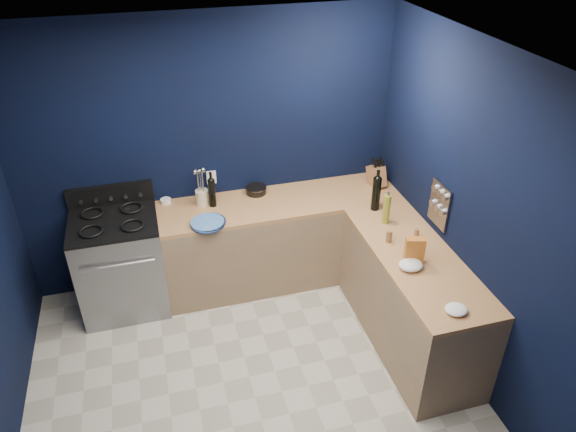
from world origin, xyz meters
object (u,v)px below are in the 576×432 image
object	(u,v)px
gas_range	(122,265)
crouton_bag	(414,250)
plate_stack	(208,223)
knife_block	(376,176)
utensil_crock	(202,197)

from	to	relation	value
gas_range	crouton_bag	xyz separation A→B (m)	(2.29, -1.19, 0.55)
gas_range	crouton_bag	distance (m)	2.64
plate_stack	knife_block	distance (m)	1.74
knife_block	plate_stack	bearing A→B (deg)	177.68
gas_range	knife_block	world-z (taller)	knife_block
gas_range	plate_stack	bearing A→B (deg)	-15.34
plate_stack	crouton_bag	distance (m)	1.78
gas_range	knife_block	xyz separation A→B (m)	(2.52, 0.05, 0.54)
utensil_crock	knife_block	size ratio (longest dim) A/B	0.74
crouton_bag	plate_stack	bearing A→B (deg)	163.81
gas_range	utensil_crock	size ratio (longest dim) A/B	6.20
knife_block	crouton_bag	bearing A→B (deg)	-111.58
utensil_crock	knife_block	bearing A→B (deg)	-3.21
plate_stack	knife_block	xyz separation A→B (m)	(1.72, 0.27, 0.08)
gas_range	plate_stack	distance (m)	0.95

